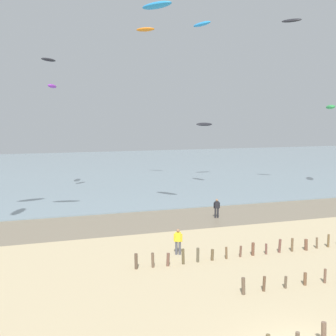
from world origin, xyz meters
TOP-DOWN VIEW (x-y plane):
  - wet_sand_strip at (0.00, 21.90)m, footprint 120.00×7.54m
  - sea at (0.00, 60.66)m, footprint 160.00×70.00m
  - groyne_far at (3.58, 10.89)m, footprint 15.78×0.37m
  - person_nearest_camera at (6.02, 21.18)m, footprint 0.56×0.30m
  - person_mid_beach at (-0.65, 12.65)m, footprint 0.53×0.35m
  - kite_aloft_1 at (-6.77, 38.55)m, footprint 1.56×2.79m
  - kite_aloft_2 at (14.72, 44.58)m, footprint 2.59×1.07m
  - kite_aloft_4 at (19.13, 30.18)m, footprint 2.11×2.23m
  - kite_aloft_5 at (0.43, 20.88)m, footprint 2.43×2.97m
  - kite_aloft_7 at (25.84, 31.30)m, footprint 2.57×3.26m
  - kite_aloft_8 at (8.01, 29.72)m, footprint 1.67×2.77m
  - kite_aloft_10 at (4.79, 40.24)m, footprint 2.45×2.14m
  - kite_aloft_12 at (-7.31, 34.14)m, footprint 1.97×2.02m

SIDE VIEW (x-z plane):
  - wet_sand_strip at x=0.00m, z-range 0.00..0.01m
  - sea at x=0.00m, z-range 0.00..0.10m
  - groyne_far at x=3.58m, z-range -0.06..0.90m
  - person_nearest_camera at x=6.02m, z-range 0.06..1.77m
  - person_mid_beach at x=-0.65m, z-range 0.06..1.77m
  - kite_aloft_2 at x=14.72m, z-range 7.52..8.18m
  - kite_aloft_7 at x=25.84m, z-range 9.82..10.41m
  - kite_aloft_1 at x=-6.77m, z-range 12.14..12.68m
  - kite_aloft_12 at x=-7.31m, z-range 14.59..15.00m
  - kite_aloft_5 at x=0.43m, z-range 17.43..17.94m
  - kite_aloft_8 at x=8.01m, z-range 18.18..18.83m
  - kite_aloft_4 at x=19.13m, z-range 19.41..20.01m
  - kite_aloft_10 at x=4.79m, z-range 19.43..20.03m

